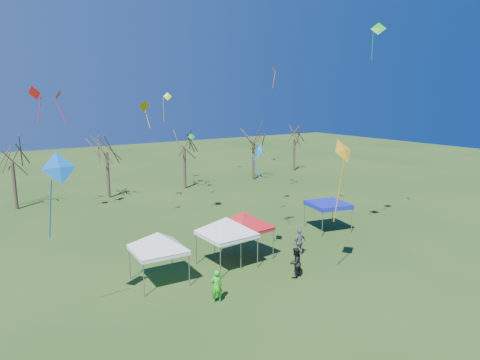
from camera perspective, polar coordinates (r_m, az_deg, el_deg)
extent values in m
plane|color=#274A17|center=(25.57, 5.06, -12.36)|extent=(140.00, 140.00, 0.00)
cylinder|color=#3D2D21|center=(43.77, -27.85, -0.72)|extent=(0.32, 0.32, 4.28)
cylinder|color=#3D2D21|center=(45.04, -17.20, 0.62)|extent=(0.32, 0.32, 4.64)
cylinder|color=#3D2D21|center=(47.76, -7.40, 1.52)|extent=(0.32, 0.32, 4.49)
cylinder|color=#3D2D21|center=(52.46, 1.78, 2.47)|extent=(0.32, 0.32, 4.47)
cylinder|color=#3D2D21|center=(59.22, 7.23, 3.28)|extent=(0.32, 0.32, 4.23)
cylinder|color=gray|center=(23.01, -12.70, -12.94)|extent=(0.05, 0.05, 1.80)
cylinder|color=gray|center=(25.25, -14.50, -10.80)|extent=(0.05, 0.05, 1.80)
cylinder|color=gray|center=(23.80, -6.80, -11.89)|extent=(0.05, 0.05, 1.80)
cylinder|color=gray|center=(25.97, -9.07, -9.94)|extent=(0.05, 0.05, 1.80)
cube|color=white|center=(24.10, -10.86, -9.14)|extent=(2.85, 2.85, 0.22)
pyramid|color=white|center=(23.78, -10.95, -6.86)|extent=(3.81, 3.81, 0.90)
cylinder|color=gray|center=(24.51, -2.63, -10.98)|extent=(0.06, 0.06, 1.91)
cylinder|color=gray|center=(26.63, -5.85, -9.18)|extent=(0.06, 0.06, 1.91)
cylinder|color=gray|center=(25.97, 2.36, -9.67)|extent=(0.06, 0.06, 1.91)
cylinder|color=gray|center=(27.98, -1.08, -8.10)|extent=(0.06, 0.06, 1.91)
cube|color=white|center=(25.88, -1.81, -7.24)|extent=(2.98, 2.98, 0.23)
pyramid|color=white|center=(25.56, -1.83, -4.96)|extent=(4.04, 4.04, 0.95)
cylinder|color=gray|center=(25.75, 0.11, -9.88)|extent=(0.06, 0.06, 1.89)
cylinder|color=gray|center=(27.71, -3.39, -8.34)|extent=(0.06, 0.06, 1.89)
cylinder|color=gray|center=(27.39, 4.43, -8.59)|extent=(0.06, 0.06, 1.89)
cylinder|color=gray|center=(29.25, 0.83, -7.25)|extent=(0.06, 0.06, 1.89)
cube|color=red|center=(27.15, 0.50, -6.38)|extent=(3.09, 3.09, 0.23)
pyramid|color=red|center=(26.85, 0.50, -4.23)|extent=(3.98, 3.98, 0.94)
cylinder|color=gray|center=(31.98, 10.91, -5.88)|extent=(0.06, 0.06, 1.84)
cylinder|color=gray|center=(34.09, 8.60, -4.73)|extent=(0.06, 0.06, 1.84)
cylinder|color=gray|center=(33.38, 14.68, -5.31)|extent=(0.06, 0.06, 1.84)
cylinder|color=gray|center=(35.41, 12.23, -4.25)|extent=(0.06, 0.06, 1.84)
cube|color=#111CB0|center=(33.42, 11.68, -3.33)|extent=(3.29, 3.29, 0.22)
cube|color=#111CB0|center=(33.38, 11.69, -3.05)|extent=(3.29, 3.29, 0.11)
imported|color=black|center=(24.92, 7.36, -10.87)|extent=(0.97, 0.83, 1.76)
imported|color=slate|center=(28.20, 7.92, -8.21)|extent=(1.05, 0.45, 1.77)
imported|color=#2AD622|center=(22.03, -3.15, -13.95)|extent=(0.70, 0.55, 1.70)
cone|color=#189A17|center=(44.98, -6.48, 5.78)|extent=(0.86, 0.69, 0.64)
cube|color=#189A17|center=(45.03, -6.77, 4.59)|extent=(0.20, 0.53, 1.49)
cone|color=blue|center=(19.39, -22.96, 1.53)|extent=(1.48, 0.80, 1.36)
cube|color=blue|center=(19.60, -23.95, -3.58)|extent=(0.15, 1.02, 2.73)
cone|color=#EDA20C|center=(39.09, -12.69, 9.60)|extent=(1.19, 0.68, 1.11)
cube|color=#EDA20C|center=(39.32, -12.24, 8.00)|extent=(0.23, 0.67, 1.68)
cone|color=gold|center=(23.23, 13.66, 3.84)|extent=(1.51, 1.02, 1.26)
cube|color=gold|center=(23.38, 13.07, -1.38)|extent=(0.12, 0.54, 3.56)
cone|color=#239A17|center=(28.91, 17.97, 18.69)|extent=(1.04, 1.09, 0.83)
cube|color=#239A17|center=(28.78, 17.23, 16.66)|extent=(0.51, 0.43, 1.65)
cone|color=#1581E6|center=(25.46, 2.44, 3.90)|extent=(0.63, 1.07, 0.99)
cube|color=#1581E6|center=(25.84, 2.23, 1.70)|extent=(0.52, 0.18, 1.57)
cone|color=red|center=(39.87, -25.69, 10.46)|extent=(1.27, 1.34, 1.20)
cube|color=red|center=(39.68, -25.16, 8.43)|extent=(0.54, 0.47, 2.24)
cone|color=orange|center=(53.61, 4.51, 14.55)|extent=(0.58, 0.92, 0.84)
cube|color=orange|center=(53.39, 4.56, 13.22)|extent=(0.37, 0.16, 2.08)
cone|color=#E1F619|center=(44.99, -9.64, 10.93)|extent=(0.90, 0.60, 0.84)
cube|color=#E1F619|center=(45.01, -10.16, 9.14)|extent=(0.40, 0.88, 2.38)
cone|color=red|center=(37.85, -23.13, 10.45)|extent=(1.05, 1.27, 0.99)
cube|color=red|center=(38.24, -22.85, 8.54)|extent=(0.75, 0.37, 2.04)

